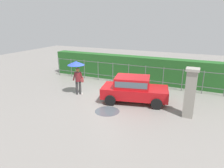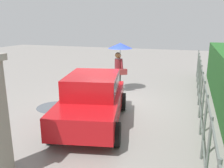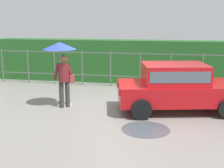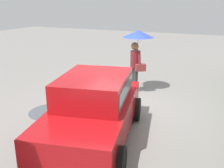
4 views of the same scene
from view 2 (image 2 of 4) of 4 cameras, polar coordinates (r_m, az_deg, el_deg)
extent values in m
plane|color=gray|center=(8.66, -0.41, -5.26)|extent=(40.00, 40.00, 0.00)
cube|color=#B71116|center=(7.02, -4.83, -5.12)|extent=(3.97, 2.40, 0.60)
cube|color=#B71116|center=(6.98, -4.70, -0.07)|extent=(2.17, 1.82, 0.60)
cube|color=#4C5B66|center=(6.98, -4.70, 0.09)|extent=(2.02, 1.80, 0.33)
cylinder|color=black|center=(5.88, 1.14, -12.10)|extent=(0.62, 0.31, 0.60)
cylinder|color=black|center=(6.23, -14.73, -10.98)|extent=(0.62, 0.31, 0.60)
cylinder|color=black|center=(8.18, 2.67, -4.26)|extent=(0.62, 0.31, 0.60)
cylinder|color=black|center=(8.44, -8.81, -3.82)|extent=(0.62, 0.31, 0.60)
cube|color=red|center=(8.66, 1.04, -0.20)|extent=(0.10, 0.21, 0.16)
cube|color=red|center=(8.82, -6.09, -0.01)|extent=(0.10, 0.21, 0.16)
cylinder|color=#333333|center=(10.51, 1.40, 0.75)|extent=(0.15, 0.15, 0.86)
cylinder|color=#333333|center=(10.32, 1.74, 0.50)|extent=(0.15, 0.15, 0.86)
cube|color=white|center=(10.62, 1.70, -1.27)|extent=(0.26, 0.10, 0.08)
cube|color=white|center=(10.44, 2.03, -1.56)|extent=(0.26, 0.10, 0.08)
cylinder|color=maroon|center=(10.26, 1.60, 4.53)|extent=(0.34, 0.34, 0.58)
sphere|color=#DBAD89|center=(10.20, 1.61, 6.91)|extent=(0.22, 0.22, 0.22)
sphere|color=olive|center=(10.19, 1.45, 7.02)|extent=(0.25, 0.25, 0.25)
cylinder|color=maroon|center=(10.49, 1.65, 4.91)|extent=(0.24, 0.20, 0.56)
cylinder|color=maroon|center=(10.08, 2.41, 4.50)|extent=(0.24, 0.20, 0.56)
cylinder|color=#B2B2B7|center=(10.32, 2.01, 6.52)|extent=(0.02, 0.02, 0.77)
cone|color=blue|center=(10.26, 2.03, 9.29)|extent=(1.05, 1.05, 0.23)
cube|color=maroon|center=(10.10, 2.68, 2.97)|extent=(0.33, 0.37, 0.24)
cylinder|color=#59605B|center=(13.97, 20.07, 4.67)|extent=(0.05, 0.05, 1.50)
cylinder|color=#59605B|center=(12.74, 20.15, 3.78)|extent=(0.05, 0.05, 1.50)
cylinder|color=#59605B|center=(11.51, 20.26, 2.70)|extent=(0.05, 0.05, 1.50)
cylinder|color=#59605B|center=(10.29, 20.39, 1.36)|extent=(0.05, 0.05, 1.50)
cylinder|color=#59605B|center=(9.07, 20.55, -0.34)|extent=(0.05, 0.05, 1.50)
cylinder|color=#59605B|center=(7.86, 20.76, -2.56)|extent=(0.05, 0.05, 1.50)
cylinder|color=#59605B|center=(6.67, 21.05, -5.58)|extent=(0.05, 0.05, 1.50)
cylinder|color=#59605B|center=(5.51, 21.47, -9.90)|extent=(0.05, 0.05, 1.50)
cylinder|color=#59605B|center=(4.40, 22.14, -16.45)|extent=(0.05, 0.05, 1.50)
cube|color=#59605B|center=(7.70, 21.21, 2.21)|extent=(12.50, 0.03, 0.04)
cube|color=#59605B|center=(7.95, 20.57, -4.63)|extent=(12.50, 0.03, 0.04)
cylinder|color=#4C545B|center=(8.76, -13.75, -5.46)|extent=(1.28, 1.28, 0.00)
camera|label=1|loc=(13.64, -62.38, 13.78)|focal=32.96mm
camera|label=3|loc=(13.59, -44.22, 10.10)|focal=48.43mm
camera|label=4|loc=(1.24, 19.70, 19.76)|focal=42.41mm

